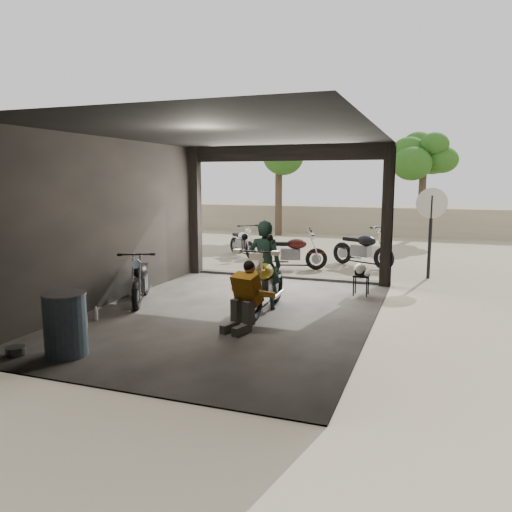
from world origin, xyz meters
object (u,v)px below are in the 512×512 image
Objects in this scene: main_bike at (266,279)px; outside_bike_b at (292,249)px; sign_post at (431,218)px; outside_bike_a at (242,240)px; mechanic at (243,298)px; oil_drum at (66,326)px; rider at (265,265)px; stool at (361,278)px; left_bike at (140,276)px; outside_bike_c at (363,246)px; helmet at (360,269)px.

outside_bike_b is at bearing 97.20° from main_bike.
sign_post is at bearing 55.17° from main_bike.
outside_bike_a is 7.86m from mechanic.
mechanic is 1.23× the size of oil_drum.
outside_bike_b is at bearing -86.43° from rider.
stool is at bearing -155.40° from outside_bike_b.
stool is (4.00, 2.06, -0.15)m from left_bike.
left_bike is at bearing -162.48° from sign_post.
main_bike reaches higher than outside_bike_b.
main_bike is 0.28m from rider.
oil_drum is at bearing -170.77° from outside_bike_c.
oil_drum is (-2.81, -8.56, -0.15)m from outside_bike_c.
outside_bike_b is at bearing 131.69° from stool.
main_bike is 2.09× the size of oil_drum.
outside_bike_c is 9.01m from oil_drum.
outside_bike_c is (3.53, 5.60, 0.06)m from left_bike.
rider is (0.65, -4.17, 0.29)m from outside_bike_b.
sign_post reaches higher than outside_bike_b.
mechanic is (0.11, -1.40, -0.29)m from rider.
mechanic is at bearing -136.57° from helmet.
main_bike is 6.90× the size of helmet.
sign_post is (4.57, 7.46, 1.03)m from oil_drum.
helmet is (1.41, 3.08, 0.03)m from mechanic.
left_bike is at bearing -132.71° from outside_bike_a.
outside_bike_a is at bearing -70.04° from rider.
stool is 2.97m from sign_post.
left_bike is 0.95× the size of outside_bike_b.
mechanic is (2.57, -1.06, 0.02)m from left_bike.
stool is at bearing 41.70° from helmet.
outside_bike_b is 0.94× the size of outside_bike_c.
helmet is at bearing -156.23° from outside_bike_b.
outside_bike_b is 7.56m from oil_drum.
mechanic is at bearing -114.07° from outside_bike_a.
main_bike is at bearing -128.10° from stool.
outside_bike_a is at bearing 135.89° from stool.
oil_drum is (0.72, -2.97, -0.08)m from left_bike.
oil_drum is at bearing 57.02° from rider.
left_bike is 3.46× the size of stool.
left_bike is at bearing -175.12° from helmet.
outside_bike_b is 3.29m from stool.
sign_post reaches higher than mechanic.
outside_bike_b is at bearing -84.71° from outside_bike_a.
rider reaches higher than outside_bike_b.
left_bike is 5.80× the size of helmet.
mechanic is at bearing -90.44° from main_bike.
outside_bike_a is at bearing 33.84° from outside_bike_b.
helmet is (-0.02, -0.05, 0.19)m from stool.
stool is at bearing -145.04° from outside_bike_c.
helmet is (2.16, -2.50, 0.02)m from outside_bike_b.
stool is at bearing -137.08° from rider.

